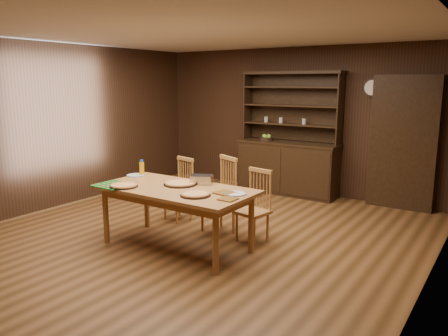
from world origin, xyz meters
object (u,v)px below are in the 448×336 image
Objects in this scene: dining_table at (176,194)px; juice_bottle at (142,168)px; chair_left at (181,187)px; china_hutch at (288,161)px; chair_center at (222,192)px; chair_right at (256,203)px.

juice_bottle reaches higher than dining_table.
chair_left is at bearing 75.44° from juice_bottle.
china_hutch is 1.14× the size of dining_table.
dining_table is at bearing -75.00° from chair_center.
juice_bottle is (-0.97, -0.51, 0.31)m from chair_center.
chair_center reaches higher than juice_bottle.
juice_bottle is at bearing -105.26° from china_hutch.
dining_table is 2.08× the size of chair_right.
chair_left is (-0.63, -2.26, -0.11)m from china_hutch.
dining_table is (0.04, -3.17, 0.07)m from china_hutch.
chair_center is 1.14m from juice_bottle.
china_hutch is 3.00m from juice_bottle.
china_hutch is at bearing 118.98° from chair_center.
chair_center is at bearing -85.69° from china_hutch.
chair_center is (0.14, 0.80, -0.13)m from dining_table.
china_hutch reaches higher than dining_table.
dining_table is at bearing -89.23° from china_hutch.
dining_table is 2.09× the size of chair_left.
china_hutch reaches higher than chair_left.
juice_bottle is at bearing -92.05° from chair_left.
china_hutch reaches higher than chair_right.
juice_bottle is at bearing -152.89° from chair_right.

